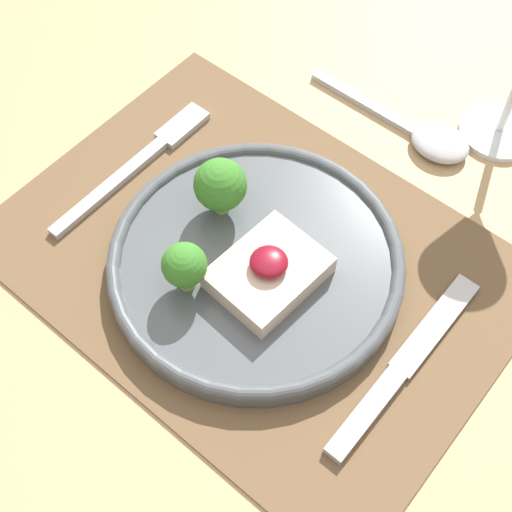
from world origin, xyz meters
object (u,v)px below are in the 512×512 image
object	(u,v)px
spoon	(427,136)
dinner_plate	(253,259)
fork	(143,159)
knife	(396,375)

from	to	relation	value
spoon	dinner_plate	bearing A→B (deg)	-98.56
fork	spoon	world-z (taller)	spoon
fork	knife	world-z (taller)	knife
spoon	fork	bearing A→B (deg)	-133.79
dinner_plate	fork	bearing A→B (deg)	171.49
knife	dinner_plate	bearing A→B (deg)	177.24
dinner_plate	spoon	world-z (taller)	dinner_plate
dinner_plate	fork	world-z (taller)	dinner_plate
fork	dinner_plate	bearing A→B (deg)	-9.66
dinner_plate	knife	size ratio (longest dim) A/B	1.29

